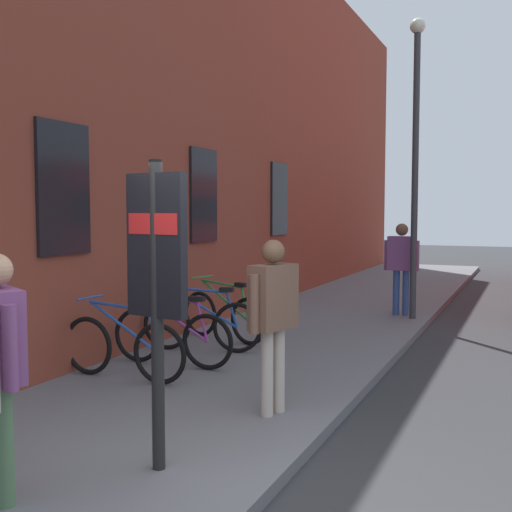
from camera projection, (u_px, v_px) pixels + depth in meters
The scene contains 11 objects.
ground at pixel (478, 351), 9.51m from camera, with size 60.00×60.00×0.00m, color #2D2D30.
sidewalk_pavement at pixel (340, 315), 12.44m from camera, with size 24.00×3.50×0.12m, color slate.
station_facade at pixel (266, 121), 13.88m from camera, with size 22.00×0.65×8.28m.
bicycle_far_end at pixel (123, 347), 7.42m from camera, with size 0.48×1.77×0.97m.
bicycle_nearest_sign at pixel (172, 336), 8.08m from camera, with size 0.48×1.77×0.97m.
bicycle_by_door at pixel (202, 324), 8.93m from camera, with size 0.55×1.74×0.97m.
bicycle_beside_lamp at pixel (224, 316), 9.68m from camera, with size 0.66×1.71×0.97m.
transit_info_sign at pixel (157, 265), 4.76m from camera, with size 0.17×0.56×2.40m.
pedestrian_crossing_street at pixel (401, 259), 11.97m from camera, with size 0.26×0.67×1.78m.
pedestrian_by_facade at pixel (273, 308), 6.12m from camera, with size 0.63×0.39×1.73m.
street_lamp at pixel (416, 144), 11.44m from camera, with size 0.28×0.28×5.50m.
Camera 1 is at (-3.95, -1.70, 2.13)m, focal length 43.71 mm.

